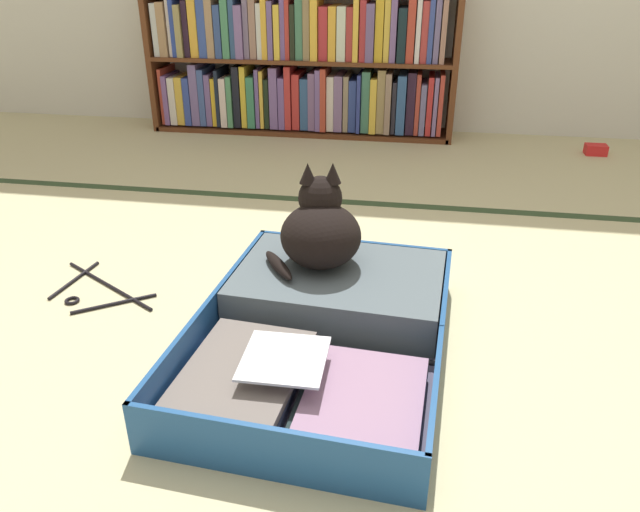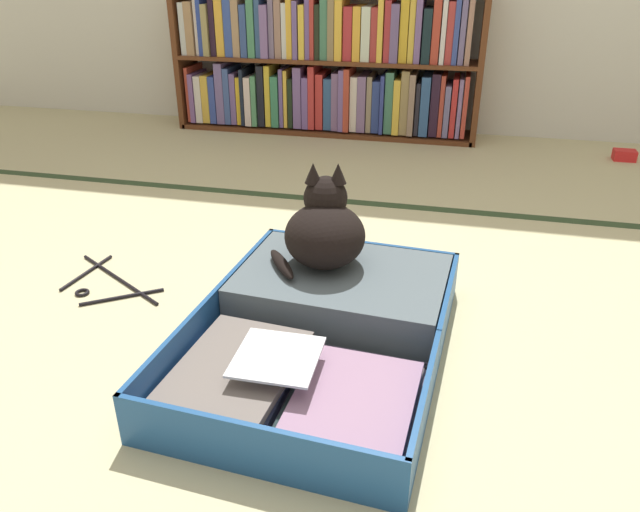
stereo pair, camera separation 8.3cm
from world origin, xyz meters
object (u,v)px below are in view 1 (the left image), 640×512
at_px(bookshelf, 300,64).
at_px(small_red_pouch, 596,150).
at_px(black_cat, 320,230).
at_px(open_suitcase, 326,322).
at_px(clothes_hanger, 97,290).

distance_m(bookshelf, small_red_pouch, 1.56).
bearing_deg(black_cat, open_suitcase, -75.81).
bearing_deg(clothes_hanger, small_red_pouch, 43.49).
bearing_deg(open_suitcase, small_red_pouch, 59.53).
xyz_separation_m(black_cat, clothes_hanger, (-0.65, -0.06, -0.21)).
distance_m(clothes_hanger, small_red_pouch, 2.42).
bearing_deg(bookshelf, small_red_pouch, -6.74).
xyz_separation_m(open_suitcase, small_red_pouch, (1.05, 1.79, -0.03)).
distance_m(black_cat, clothes_hanger, 0.69).
xyz_separation_m(bookshelf, black_cat, (0.41, -1.78, -0.15)).
relative_size(open_suitcase, small_red_pouch, 8.57).
distance_m(open_suitcase, small_red_pouch, 2.08).
height_order(bookshelf, open_suitcase, bookshelf).
height_order(open_suitcase, black_cat, black_cat).
height_order(black_cat, small_red_pouch, black_cat).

